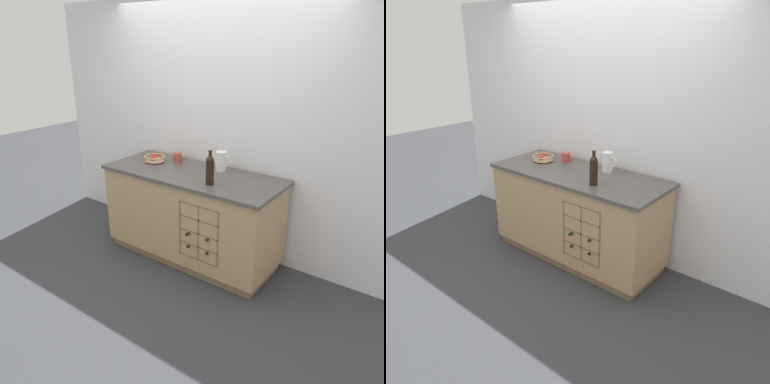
# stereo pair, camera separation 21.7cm
# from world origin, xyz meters

# --- Properties ---
(ground_plane) EXTENTS (14.00, 14.00, 0.00)m
(ground_plane) POSITION_xyz_m (0.00, 0.00, 0.00)
(ground_plane) COLOR #383A3F
(back_wall) EXTENTS (4.40, 0.06, 2.55)m
(back_wall) POSITION_xyz_m (0.00, 0.41, 1.27)
(back_wall) COLOR white
(back_wall) RESTS_ON ground_plane
(kitchen_island) EXTENTS (1.80, 0.75, 0.93)m
(kitchen_island) POSITION_xyz_m (0.00, -0.00, 0.47)
(kitchen_island) COLOR olive
(kitchen_island) RESTS_ON ground_plane
(fruit_bowl) EXTENTS (0.23, 0.23, 0.08)m
(fruit_bowl) POSITION_xyz_m (-0.53, 0.06, 0.97)
(fruit_bowl) COLOR tan
(fruit_bowl) RESTS_ON kitchen_island
(white_pitcher) EXTENTS (0.16, 0.11, 0.20)m
(white_pitcher) POSITION_xyz_m (0.20, 0.21, 1.03)
(white_pitcher) COLOR white
(white_pitcher) RESTS_ON kitchen_island
(ceramic_mug) EXTENTS (0.13, 0.09, 0.10)m
(ceramic_mug) POSITION_xyz_m (-0.33, 0.20, 0.98)
(ceramic_mug) COLOR #B7473D
(ceramic_mug) RESTS_ON kitchen_island
(standing_wine_bottle) EXTENTS (0.08, 0.08, 0.31)m
(standing_wine_bottle) POSITION_xyz_m (0.32, -0.16, 1.07)
(standing_wine_bottle) COLOR black
(standing_wine_bottle) RESTS_ON kitchen_island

